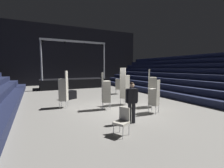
# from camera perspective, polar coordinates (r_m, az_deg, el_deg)

# --- Properties ---
(ground_plane) EXTENTS (22.00, 30.00, 0.10)m
(ground_plane) POSITION_cam_1_polar(r_m,az_deg,el_deg) (9.04, 1.83, -9.23)
(ground_plane) COLOR slate
(arena_end_wall) EXTENTS (22.00, 0.30, 8.00)m
(arena_end_wall) POSITION_cam_1_polar(r_m,az_deg,el_deg) (23.13, -16.25, 9.83)
(arena_end_wall) COLOR black
(arena_end_wall) RESTS_ON ground_plane
(bleacher_bank_right) EXTENTS (6.00, 24.00, 3.60)m
(bleacher_bank_right) POSITION_cam_1_polar(r_m,az_deg,el_deg) (14.93, 28.04, 3.24)
(bleacher_bank_right) COLOR #191E38
(bleacher_bank_right) RESTS_ON ground_plane
(stage_riser) EXTENTS (7.28, 2.82, 5.22)m
(stage_riser) POSITION_cam_1_polar(r_m,az_deg,el_deg) (18.95, -13.67, 0.54)
(stage_riser) COLOR black
(stage_riser) RESTS_ON ground_plane
(man_with_tie) EXTENTS (0.57, 0.28, 1.73)m
(man_with_tie) POSITION_cam_1_polar(r_m,az_deg,el_deg) (6.61, 7.16, -5.78)
(man_with_tie) COLOR black
(man_with_tie) RESTS_ON ground_plane
(chair_stack_front_left) EXTENTS (0.61, 0.61, 1.79)m
(chair_stack_front_left) POSITION_cam_1_polar(r_m,az_deg,el_deg) (14.00, 2.25, 0.10)
(chair_stack_front_left) COLOR #B2B5BA
(chair_stack_front_left) RESTS_ON ground_plane
(chair_stack_front_right) EXTENTS (0.59, 0.59, 1.71)m
(chair_stack_front_right) POSITION_cam_1_polar(r_m,az_deg,el_deg) (8.35, 14.95, -4.31)
(chair_stack_front_right) COLOR #B2B5BA
(chair_stack_front_right) RESTS_ON ground_plane
(chair_stack_mid_left) EXTENTS (0.54, 0.54, 2.05)m
(chair_stack_mid_left) POSITION_cam_1_polar(r_m,az_deg,el_deg) (8.77, -2.21, -2.53)
(chair_stack_mid_left) COLOR #B2B5BA
(chair_stack_mid_left) RESTS_ON ground_plane
(chair_stack_mid_right) EXTENTS (0.59, 0.59, 2.14)m
(chair_stack_mid_right) POSITION_cam_1_polar(r_m,az_deg,el_deg) (9.55, -17.05, -1.84)
(chair_stack_mid_right) COLOR #B2B5BA
(chair_stack_mid_right) RESTS_ON ground_plane
(chair_stack_mid_centre) EXTENTS (0.61, 0.61, 2.22)m
(chair_stack_mid_centre) POSITION_cam_1_polar(r_m,az_deg,el_deg) (9.58, 14.22, -1.48)
(chair_stack_mid_centre) COLOR #B2B5BA
(chair_stack_mid_centre) RESTS_ON ground_plane
(chair_stack_rear_left) EXTENTS (0.57, 0.57, 2.31)m
(chair_stack_rear_left) POSITION_cam_1_polar(r_m,az_deg,el_deg) (9.89, 4.61, -0.85)
(chair_stack_rear_left) COLOR #B2B5BA
(chair_stack_rear_left) RESTS_ON ground_plane
(equipment_road_case) EXTENTS (1.08, 0.96, 0.62)m
(equipment_road_case) POSITION_cam_1_polar(r_m,az_deg,el_deg) (12.11, -15.08, -3.82)
(equipment_road_case) COLOR black
(equipment_road_case) RESTS_ON ground_plane
(loose_chair_near_man) EXTENTS (0.59, 0.59, 0.95)m
(loose_chair_near_man) POSITION_cam_1_polar(r_m,az_deg,el_deg) (5.57, 3.81, -12.69)
(loose_chair_near_man) COLOR #B2B5BA
(loose_chair_near_man) RESTS_ON ground_plane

